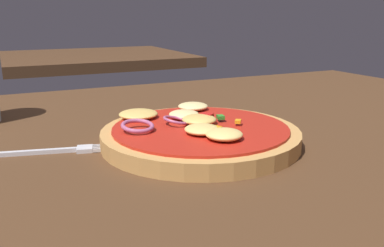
{
  "coord_description": "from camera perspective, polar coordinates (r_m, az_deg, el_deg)",
  "views": [
    {
      "loc": [
        -0.19,
        -0.43,
        0.19
      ],
      "look_at": [
        0.02,
        0.02,
        0.06
      ],
      "focal_mm": 38.02,
      "sensor_mm": 36.0,
      "label": 1
    }
  ],
  "objects": [
    {
      "name": "background_table",
      "position": [
        1.7,
        -13.4,
        8.86
      ],
      "size": [
        0.7,
        0.61,
        0.04
      ],
      "color": "#4C301C",
      "rests_on": "ground"
    },
    {
      "name": "pizza",
      "position": [
        0.51,
        0.75,
        -1.33
      ],
      "size": [
        0.24,
        0.24,
        0.03
      ],
      "color": "tan",
      "rests_on": "dining_table"
    },
    {
      "name": "fork",
      "position": [
        0.5,
        -19.11,
        -3.68
      ],
      "size": [
        0.17,
        0.05,
        0.01
      ],
      "color": "silver",
      "rests_on": "dining_table"
    },
    {
      "name": "dining_table",
      "position": [
        0.5,
        -1.23,
        -5.21
      ],
      "size": [
        1.34,
        0.9,
        0.04
      ],
      "color": "#4C301C",
      "rests_on": "ground"
    }
  ]
}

